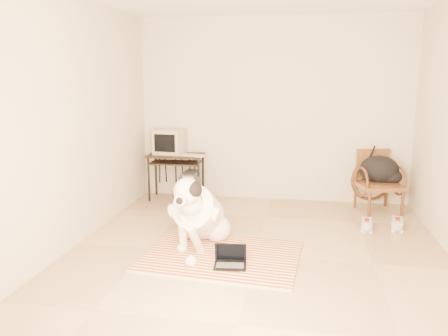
% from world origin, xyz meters
% --- Properties ---
extents(floor, '(4.50, 4.50, 0.00)m').
position_xyz_m(floor, '(0.00, 0.00, 0.00)').
color(floor, tan).
rests_on(floor, ground).
extents(wall_back, '(4.50, 0.00, 4.50)m').
position_xyz_m(wall_back, '(0.00, 2.25, 1.35)').
color(wall_back, beige).
rests_on(wall_back, floor).
extents(wall_front, '(4.50, 0.00, 4.50)m').
position_xyz_m(wall_front, '(0.00, -2.25, 1.35)').
color(wall_front, beige).
rests_on(wall_front, floor).
extents(wall_left, '(0.00, 4.50, 4.50)m').
position_xyz_m(wall_left, '(-2.00, 0.00, 1.35)').
color(wall_left, beige).
rests_on(wall_left, floor).
extents(rug, '(1.67, 1.33, 0.02)m').
position_xyz_m(rug, '(-0.35, -0.07, 0.01)').
color(rug, red).
rests_on(rug, floor).
extents(dog, '(0.60, 1.27, 0.91)m').
position_xyz_m(dog, '(-0.65, 0.18, 0.36)').
color(dog, white).
rests_on(dog, rug).
extents(laptop, '(0.34, 0.26, 0.22)m').
position_xyz_m(laptop, '(-0.22, -0.31, 0.07)').
color(laptop, black).
rests_on(laptop, rug).
extents(computer_desk, '(0.85, 0.50, 0.69)m').
position_xyz_m(computer_desk, '(-1.42, 1.98, 0.59)').
color(computer_desk, black).
rests_on(computer_desk, floor).
extents(crt_monitor, '(0.45, 0.44, 0.37)m').
position_xyz_m(crt_monitor, '(-1.53, 2.05, 0.88)').
color(crt_monitor, tan).
rests_on(crt_monitor, computer_desk).
extents(desk_keyboard, '(0.42, 0.24, 0.03)m').
position_xyz_m(desk_keyboard, '(-1.15, 1.89, 0.70)').
color(desk_keyboard, tan).
rests_on(desk_keyboard, computer_desk).
extents(pc_tower, '(0.22, 0.47, 0.43)m').
position_xyz_m(pc_tower, '(-1.19, 1.93, 0.22)').
color(pc_tower, '#4E4E51').
rests_on(pc_tower, floor).
extents(rattan_chair, '(0.68, 0.67, 0.84)m').
position_xyz_m(rattan_chair, '(1.49, 1.87, 0.42)').
color(rattan_chair, brown).
rests_on(rattan_chair, floor).
extents(backpack, '(0.57, 0.44, 0.39)m').
position_xyz_m(backpack, '(1.53, 1.89, 0.57)').
color(backpack, black).
rests_on(backpack, rattan_chair).
extents(sneaker_left, '(0.16, 0.32, 0.11)m').
position_xyz_m(sneaker_left, '(1.26, 1.07, 0.05)').
color(sneaker_left, white).
rests_on(sneaker_left, floor).
extents(sneaker_right, '(0.18, 0.34, 0.11)m').
position_xyz_m(sneaker_right, '(1.63, 1.16, 0.05)').
color(sneaker_right, white).
rests_on(sneaker_right, floor).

